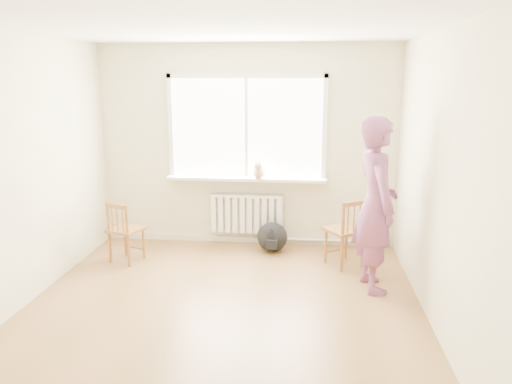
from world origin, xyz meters
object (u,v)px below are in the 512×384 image
(chair_right, at_px, (347,233))
(person, at_px, (376,205))
(chair_left, at_px, (124,232))
(cat, at_px, (259,171))
(backpack, at_px, (272,237))

(chair_right, xyz_separation_m, person, (0.23, -0.62, 0.51))
(chair_left, relative_size, chair_right, 0.91)
(chair_right, bearing_deg, cat, -62.02)
(chair_right, distance_m, cat, 1.42)
(person, relative_size, backpack, 4.69)
(chair_left, relative_size, backpack, 1.93)
(chair_right, distance_m, backpack, 1.06)
(chair_left, distance_m, backpack, 1.90)
(chair_right, height_order, backpack, chair_right)
(person, bearing_deg, chair_left, 70.29)
(chair_right, bearing_deg, person, 76.43)
(chair_right, distance_m, person, 0.83)
(chair_right, relative_size, person, 0.45)
(chair_left, bearing_deg, backpack, -142.80)
(chair_right, relative_size, cat, 2.12)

